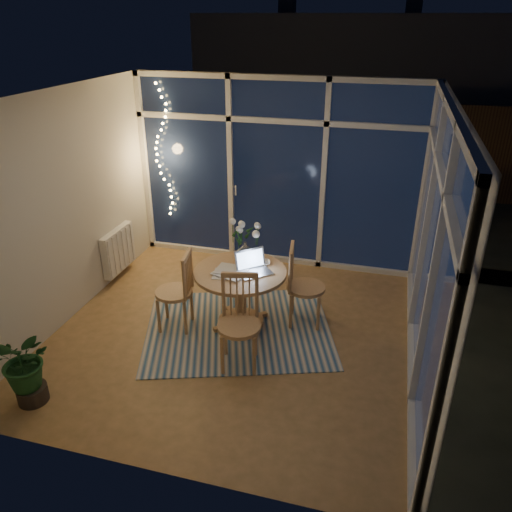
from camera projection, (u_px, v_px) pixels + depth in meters
name	position (u px, v px, depth m)	size (l,w,h in m)	color
floor	(235.00, 333.00, 5.70)	(4.00, 4.00, 0.00)	brown
ceiling	(230.00, 97.00, 4.56)	(4.00, 4.00, 0.00)	white
wall_back	(277.00, 174.00, 6.87)	(4.00, 0.04, 2.60)	beige
wall_front	(144.00, 337.00, 3.40)	(4.00, 0.04, 2.60)	beige
wall_left	(64.00, 210.00, 5.61)	(0.04, 4.00, 2.60)	beige
wall_right	(437.00, 250.00, 4.66)	(0.04, 4.00, 2.60)	beige
window_wall_back	(276.00, 175.00, 6.83)	(4.00, 0.10, 2.60)	silver
window_wall_right	(432.00, 249.00, 4.67)	(0.10, 4.00, 2.60)	silver
radiator	(118.00, 250.00, 6.77)	(0.10, 0.70, 0.58)	silver
fairy_lights	(162.00, 152.00, 7.05)	(0.24, 0.10, 1.85)	#F8C563
garden_patio	(334.00, 200.00, 9.94)	(12.00, 6.00, 0.10)	black
garden_fence	(316.00, 145.00, 10.08)	(11.00, 0.08, 1.80)	#311E12
neighbour_roof	(351.00, 64.00, 12.04)	(7.00, 3.00, 2.20)	#34373F
garden_shrubs	(250.00, 195.00, 8.64)	(0.90, 0.90, 0.90)	black
rug	(238.00, 328.00, 5.77)	(2.10, 1.68, 0.01)	beige
dining_table	(241.00, 298.00, 5.70)	(1.04, 1.04, 0.71)	#9D7A47
chair_left	(174.00, 291.00, 5.61)	(0.45, 0.45, 0.97)	#9D7A47
chair_right	(306.00, 286.00, 5.68)	(0.46, 0.46, 0.99)	#9D7A47
chair_front	(239.00, 324.00, 4.96)	(0.46, 0.46, 1.00)	#9D7A47
laptop	(255.00, 263.00, 5.44)	(0.35, 0.30, 0.26)	#BABABE
flower_vase	(245.00, 251.00, 5.77)	(0.20, 0.20, 0.21)	white
bowl	(263.00, 263.00, 5.68)	(0.15, 0.15, 0.04)	silver
newspapers	(232.00, 272.00, 5.50)	(0.35, 0.27, 0.02)	silver
phone	(238.00, 274.00, 5.46)	(0.12, 0.06, 0.01)	black
potted_plant	(26.00, 368.00, 4.54)	(0.54, 0.47, 0.76)	#17421D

